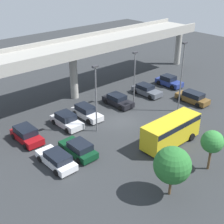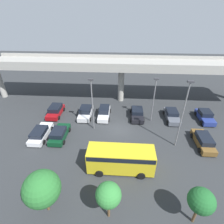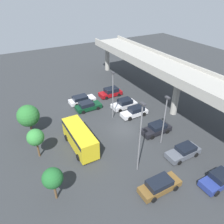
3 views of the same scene
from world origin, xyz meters
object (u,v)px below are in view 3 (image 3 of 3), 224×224
Objects in this scene: parked_car_6 at (160,185)px; lamp_post_by_overpass at (140,134)px; parked_car_4 at (156,129)px; tree_front_centre at (35,137)px; parked_car_1 at (88,106)px; shuttle_bus at (80,137)px; tree_front_right at (53,178)px; parked_car_7 at (219,180)px; parked_car_8 at (111,92)px; lamp_post_mid_lot at (113,92)px; parked_car_2 at (124,104)px; lamp_post_near_aisle at (165,117)px; parked_car_0 at (82,100)px; parked_car_3 at (135,112)px; parked_car_5 at (184,152)px; tree_front_left at (28,116)px.

parked_car_6 is 5.85m from lamp_post_by_overpass.
tree_front_centre is (-3.38, -16.46, 2.33)m from parked_car_4.
shuttle_bus reaches higher than parked_car_1.
tree_front_right is (6.41, -5.32, 1.25)m from shuttle_bus.
tree_front_right reaches higher than parked_car_7.
lamp_post_mid_lot reaches higher than parked_car_8.
parked_car_2 is at bearing 88.67° from parked_car_8.
parked_car_0 is at bearing -161.80° from lamp_post_near_aisle.
shuttle_bus is (3.02, -10.98, 0.96)m from parked_car_3.
lamp_post_mid_lot is at bearing 119.60° from shuttle_bus.
lamp_post_near_aisle is at bearing -84.72° from parked_car_7.
lamp_post_near_aisle is at bearing 86.47° from parked_car_2.
parked_car_5 is 1.06× the size of parked_car_8.
parked_car_1 is 18.42m from tree_front_right.
tree_front_left is at bearing 179.17° from tree_front_right.
parked_car_6 reaches higher than parked_car_5.
parked_car_8 is at bearing 153.73° from lamp_post_mid_lot.
parked_car_0 is 1.01× the size of parked_car_6.
parked_car_5 is (16.87, 6.03, -0.01)m from parked_car_1.
parked_car_4 is 1.06× the size of parked_car_7.
lamp_post_mid_lot is (1.90, -3.40, 3.93)m from parked_car_2.
parked_car_4 is 5.67m from parked_car_5.
parked_car_7 is at bearing 39.26° from shuttle_bus.
tree_front_centre is (-0.90, -5.35, 1.32)m from shuttle_bus.
lamp_post_near_aisle reaches higher than parked_car_0.
shuttle_bus is at bearing 29.49° from parked_car_2.
shuttle_bus is at bearing -60.40° from lamp_post_mid_lot.
parked_car_2 is 11.43m from lamp_post_near_aisle.
parked_car_8 is 0.48× the size of lamp_post_by_overpass.
lamp_post_by_overpass is at bearing 85.22° from tree_front_right.
parked_car_4 is at bearing 91.43° from parked_car_3.
parked_car_2 is 0.99× the size of parked_car_3.
shuttle_bus is 9.08m from lamp_post_mid_lot.
parked_car_3 is 1.05× the size of parked_car_7.
parked_car_1 is 0.62× the size of lamp_post_near_aisle.
shuttle_bus reaches higher than parked_car_0.
parked_car_8 is 1.09× the size of tree_front_right.
lamp_post_mid_lot reaches higher than parked_car_3.
parked_car_0 is at bearing 116.13° from tree_front_left.
parked_car_8 is at bearing -89.96° from parked_car_7.
parked_car_1 is 0.94× the size of parked_car_6.
tree_front_right is at bearing -94.78° from lamp_post_by_overpass.
lamp_post_by_overpass reaches higher than tree_front_centre.
lamp_post_near_aisle reaches higher than parked_car_5.
parked_car_7 is 10.13m from lamp_post_by_overpass.
parked_car_8 is (-22.26, 6.23, 0.01)m from parked_car_6.
parked_car_6 reaches higher than parked_car_1.
parked_car_2 is 1.04× the size of parked_car_7.
tree_front_left reaches higher than parked_car_4.
lamp_post_mid_lot is (-1.22, -3.52, 3.93)m from parked_car_3.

